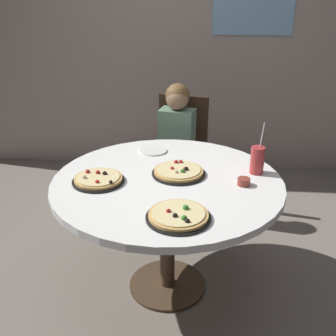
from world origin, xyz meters
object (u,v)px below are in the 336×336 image
at_px(chair_wooden, 180,149).
at_px(diner_child, 174,163).
at_px(dining_table, 167,194).
at_px(plate_small, 153,151).
at_px(pizza_cheese, 178,216).
at_px(pizza_veggie, 98,179).
at_px(sauce_bowl, 244,182).
at_px(pizza_pepperoni, 179,172).
at_px(soda_cup, 257,160).

distance_m(chair_wooden, diner_child, 0.19).
height_order(dining_table, diner_child, diner_child).
xyz_separation_m(dining_table, plate_small, (-0.13, 0.42, 0.09)).
bearing_deg(pizza_cheese, chair_wooden, 92.64).
xyz_separation_m(pizza_cheese, plate_small, (-0.21, 0.83, -0.01)).
distance_m(pizza_veggie, plate_small, 0.54).
height_order(pizza_veggie, plate_small, pizza_veggie).
relative_size(chair_wooden, diner_child, 0.88).
xyz_separation_m(pizza_cheese, sauce_bowl, (0.34, 0.38, 0.00)).
bearing_deg(sauce_bowl, pizza_veggie, -178.21).
relative_size(pizza_veggie, plate_small, 1.61).
distance_m(dining_table, pizza_pepperoni, 0.14).
xyz_separation_m(chair_wooden, plate_small, (-0.15, -0.61, 0.22)).
relative_size(chair_wooden, sauce_bowl, 13.57).
relative_size(dining_table, diner_child, 1.20).
bearing_deg(pizza_veggie, chair_wooden, 69.83).
distance_m(diner_child, sauce_bowl, 1.03).
distance_m(pizza_cheese, sauce_bowl, 0.51).
bearing_deg(pizza_pepperoni, plate_small, 118.54).
bearing_deg(sauce_bowl, soda_cup, 62.49).
height_order(soda_cup, sauce_bowl, soda_cup).
distance_m(dining_table, pizza_cheese, 0.43).
relative_size(diner_child, plate_small, 6.01).
bearing_deg(pizza_cheese, plate_small, 104.35).
bearing_deg(diner_child, sauce_bowl, -63.64).
xyz_separation_m(pizza_pepperoni, soda_cup, (0.45, 0.06, 0.06)).
relative_size(pizza_pepperoni, soda_cup, 1.00).
xyz_separation_m(dining_table, soda_cup, (0.51, 0.13, 0.17)).
distance_m(dining_table, pizza_veggie, 0.40).
distance_m(dining_table, plate_small, 0.45).
relative_size(dining_table, sauce_bowl, 18.60).
height_order(chair_wooden, sauce_bowl, chair_wooden).
bearing_deg(diner_child, soda_cup, -53.86).
bearing_deg(dining_table, chair_wooden, 88.92).
bearing_deg(plate_small, chair_wooden, 76.56).
relative_size(pizza_cheese, pizza_pepperoni, 1.00).
distance_m(pizza_cheese, plate_small, 0.86).
bearing_deg(plate_small, pizza_pepperoni, -61.46).
relative_size(diner_child, sauce_bowl, 15.46).
bearing_deg(pizza_cheese, dining_table, 101.78).
bearing_deg(pizza_cheese, diner_child, 94.62).
height_order(chair_wooden, pizza_cheese, chair_wooden).
bearing_deg(plate_small, diner_child, 75.68).
bearing_deg(pizza_pepperoni, soda_cup, 7.24).
xyz_separation_m(diner_child, pizza_veggie, (-0.36, -0.91, 0.28)).
relative_size(soda_cup, sauce_bowl, 4.40).
bearing_deg(chair_wooden, pizza_pepperoni, -87.60).
height_order(dining_table, pizza_cheese, pizza_cheese).
distance_m(diner_child, plate_small, 0.52).
bearing_deg(chair_wooden, pizza_cheese, -87.36).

